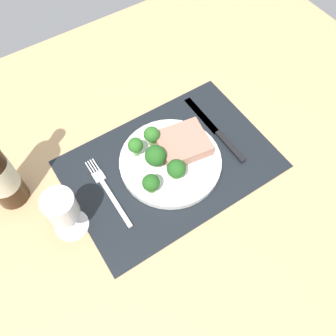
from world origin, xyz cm
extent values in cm
cube|color=tan|center=(0.00, 0.00, -1.50)|extent=(140.00, 110.00, 3.00)
cube|color=black|center=(0.00, 0.00, 0.15)|extent=(46.59, 31.80, 0.30)
cylinder|color=white|center=(0.00, 0.00, 1.10)|extent=(23.21, 23.21, 1.60)
cube|color=tan|center=(4.31, 1.44, 3.30)|extent=(12.47, 11.37, 2.81)
cylinder|color=#6B994C|center=(-3.30, 0.85, 2.63)|extent=(1.53, 1.53, 1.46)
sphere|color=#235B1E|center=(-3.30, 0.85, 5.37)|extent=(4.72, 4.72, 4.72)
cylinder|color=#5B8942|center=(-7.51, -4.05, 2.62)|extent=(1.90, 1.90, 1.45)
sphere|color=#235B1E|center=(-7.51, -4.05, 4.94)|extent=(3.75, 3.75, 3.75)
cylinder|color=#6B994C|center=(-1.21, -4.12, 2.56)|extent=(1.98, 1.98, 1.32)
sphere|color=#235B1E|center=(-1.21, -4.12, 4.98)|extent=(4.14, 4.14, 4.14)
cylinder|color=#5B8942|center=(-1.01, 6.19, 2.80)|extent=(1.75, 1.75, 1.79)
sphere|color=#2D6B23|center=(-1.01, 6.19, 5.24)|extent=(3.65, 3.65, 3.65)
cylinder|color=#6B994C|center=(-5.57, 5.50, 2.96)|extent=(1.32, 1.32, 2.12)
sphere|color=#2D6B23|center=(-5.57, 5.50, 5.48)|extent=(3.44, 3.44, 3.44)
cube|color=silver|center=(-15.38, -2.00, 0.55)|extent=(1.00, 13.00, 0.50)
cube|color=silver|center=(-15.38, 5.80, 0.55)|extent=(2.40, 2.60, 0.40)
cube|color=silver|center=(-16.28, 8.90, 0.55)|extent=(0.30, 3.60, 0.35)
cube|color=silver|center=(-15.68, 8.90, 0.55)|extent=(0.30, 3.60, 0.35)
cube|color=silver|center=(-15.08, 8.90, 0.55)|extent=(0.30, 3.60, 0.35)
cube|color=silver|center=(-14.48, 8.90, 0.55)|extent=(0.30, 3.60, 0.35)
cube|color=black|center=(14.34, -3.90, 0.70)|extent=(1.40, 10.00, 0.80)
cube|color=silver|center=(14.34, 7.60, 0.45)|extent=(1.80, 13.00, 0.30)
cylinder|color=silver|center=(-25.42, -1.30, 0.20)|extent=(7.11, 7.11, 0.40)
cylinder|color=silver|center=(-25.42, -1.30, 3.55)|extent=(0.80, 0.80, 6.29)
cylinder|color=silver|center=(-25.42, -1.30, 9.47)|extent=(6.33, 6.33, 5.55)
cylinder|color=#560C19|center=(-25.42, -1.30, 7.66)|extent=(5.57, 5.57, 1.94)
camera|label=1|loc=(-23.60, -35.23, 70.18)|focal=38.10mm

